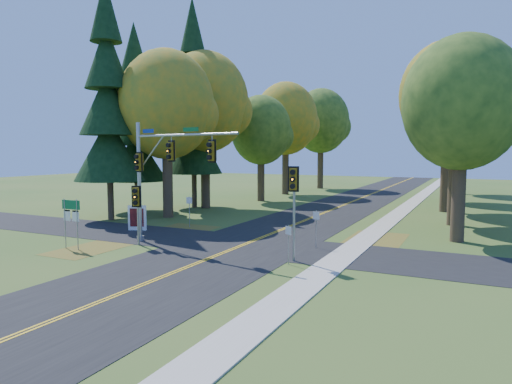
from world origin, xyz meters
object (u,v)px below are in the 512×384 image
at_px(east_signal_pole, 294,190).
at_px(info_kiosk, 137,218).
at_px(traffic_mast, 160,166).
at_px(route_sign_cluster, 71,214).

bearing_deg(east_signal_pole, info_kiosk, 152.88).
xyz_separation_m(traffic_mast, route_sign_cluster, (-3.96, -3.17, -2.71)).
height_order(east_signal_pole, info_kiosk, east_signal_pole).
bearing_deg(traffic_mast, route_sign_cluster, -130.70).
bearing_deg(info_kiosk, east_signal_pole, -36.58).
distance_m(traffic_mast, info_kiosk, 6.92).
xyz_separation_m(traffic_mast, east_signal_pole, (8.70, -0.50, -1.05)).
relative_size(route_sign_cluster, info_kiosk, 1.62).
distance_m(traffic_mast, route_sign_cluster, 5.75).
xyz_separation_m(route_sign_cluster, info_kiosk, (-0.74, 6.47, -1.16)).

